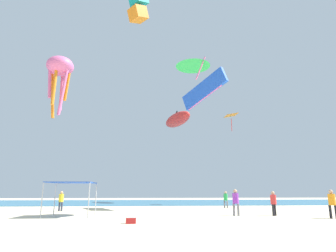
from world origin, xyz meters
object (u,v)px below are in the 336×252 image
Objects in this scene: kite_inflatable_red at (177,119)px; kite_box_teal at (138,7)px; person_near_tent at (273,201)px; person_central at (236,200)px; person_leftmost at (226,198)px; cooler_box at (131,220)px; canopy_tent at (72,184)px; kite_diamond_orange at (231,116)px; kite_delta_green at (193,64)px; kite_parafoil_blue at (204,90)px; kite_octopus_pink at (60,69)px; person_far_shore at (332,201)px; person_rightmost at (61,199)px.

kite_box_teal is at bearing -39.27° from kite_inflatable_red.
person_near_tent is 2.81m from person_central.
person_leftmost is 9.53m from person_central.
canopy_tent is at bearing 133.52° from cooler_box.
kite_diamond_orange is 17.72m from kite_delta_green.
kite_parafoil_blue is (11.88, 8.44, 10.79)m from canopy_tent.
cooler_box is 14.68m from kite_delta_green.
person_central is 12.02m from kite_delta_green.
kite_box_teal is 0.48× the size of kite_octopus_pink.
kite_parafoil_blue is (-6.02, 11.37, 11.98)m from person_far_shore.
canopy_tent is 1.25× the size of kite_diamond_orange.
kite_delta_green is 0.47× the size of kite_inflatable_red.
kite_inflatable_red is at bearing -57.07° from kite_box_teal.
person_near_tent is at bearing -11.18° from kite_inflatable_red.
person_far_shore is at bearing -159.17° from kite_box_teal.
person_far_shore is 30.79m from kite_inflatable_red.
kite_box_teal is 21.54m from kite_inflatable_red.
person_leftmost is at bearing -126.43° from person_near_tent.
cooler_box is 0.08× the size of kite_octopus_pink.
person_leftmost is at bearing 154.95° from kite_diamond_orange.
canopy_tent is at bearing -44.18° from person_near_tent.
person_central is (12.11, -0.37, -1.17)m from canopy_tent.
canopy_tent is at bearing 85.88° from kite_parafoil_blue.
kite_inflatable_red is (-7.36, 27.15, 12.52)m from person_far_shore.
person_far_shore is 0.52× the size of kite_box_teal.
kite_delta_green is (11.67, -4.61, 11.69)m from person_rightmost.
person_rightmost is 25.82m from kite_inflatable_red.
kite_box_teal reaches higher than canopy_tent.
kite_inflatable_red reaches higher than kite_parafoil_blue.
kite_delta_green reaches higher than person_far_shore.
person_near_tent is 1.01× the size of person_leftmost.
kite_parafoil_blue is at bearing 43.60° from person_rightmost.
person_near_tent reaches higher than cooler_box.
kite_octopus_pink reaches higher than person_near_tent.
kite_octopus_pink is (-19.20, 1.84, 15.11)m from person_leftmost.
kite_diamond_orange is at bearing -140.55° from person_near_tent.
kite_octopus_pink is at bearing 36.70° from kite_delta_green.
person_near_tent is at bearing 127.41° from kite_octopus_pink.
kite_inflatable_red is (6.28, 19.22, -7.44)m from kite_box_teal.
canopy_tent reaches higher than person_central.
canopy_tent is 1.70× the size of person_far_shore.
kite_box_teal is 12.15m from kite_octopus_pink.
kite_diamond_orange is 0.31× the size of kite_inflatable_red.
kite_octopus_pink is (-22.76, -5.97, 3.79)m from kite_diamond_orange.
kite_box_teal is at bearing 92.08° from cooler_box.
kite_parafoil_blue reaches higher than person_leftmost.
person_near_tent is 0.46× the size of kite_delta_green.
person_rightmost is 21.08m from kite_box_teal.
person_far_shore is at bearing 8.28° from cooler_box.
cooler_box is 19.90m from kite_parafoil_blue.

